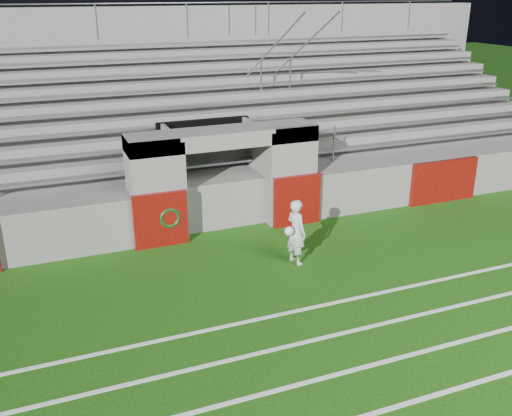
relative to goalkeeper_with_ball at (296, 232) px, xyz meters
name	(u,v)px	position (x,y,z in m)	size (l,w,h in m)	color
ground	(279,287)	(-0.81, -0.92, -0.76)	(90.00, 90.00, 0.00)	#16460B
stadium_structure	(179,133)	(-0.81, 7.05, 0.73)	(26.00, 8.48, 5.42)	slate
goalkeeper_with_ball	(296,232)	(0.00, 0.00, 0.00)	(0.58, 0.62, 1.51)	silver
hose_coil	(170,217)	(-2.39, 2.01, -0.05)	(0.54, 0.15, 0.55)	#0E4712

